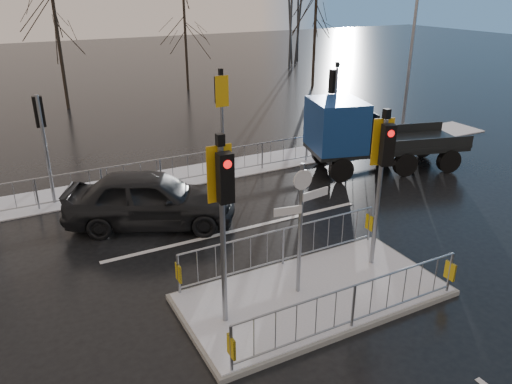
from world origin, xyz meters
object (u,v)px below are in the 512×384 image
traffic_island (313,282)px  street_lamp_right (414,40)px  car_far_lane (151,199)px  flatbed_truck (357,134)px

traffic_island → street_lamp_right: 14.14m
car_far_lane → street_lamp_right: size_ratio=0.61×
car_far_lane → flatbed_truck: (8.17, 0.91, 0.63)m
traffic_island → street_lamp_right: size_ratio=0.75×
traffic_island → street_lamp_right: street_lamp_right is taller
traffic_island → car_far_lane: size_ratio=1.23×
car_far_lane → traffic_island: bearing=-133.1°
car_far_lane → street_lamp_right: (12.71, 3.19, 3.56)m
flatbed_truck → street_lamp_right: (4.54, 2.28, 2.93)m
car_far_lane → flatbed_truck: size_ratio=0.78×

